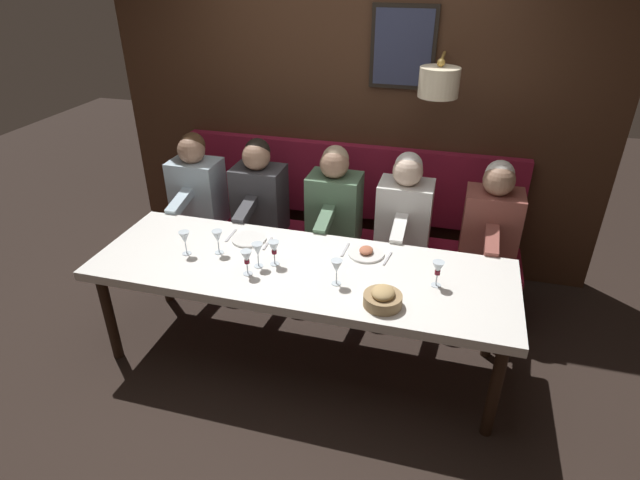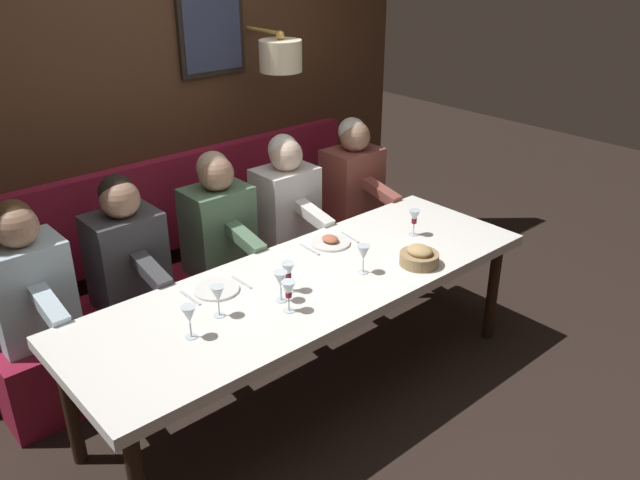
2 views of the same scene
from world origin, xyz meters
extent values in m
plane|color=black|center=(0.00, 0.00, 0.00)|extent=(12.00, 12.00, 0.00)
cube|color=white|center=(0.00, 0.00, 0.71)|extent=(0.90, 2.69, 0.06)
cylinder|color=black|center=(-0.35, -1.24, 0.34)|extent=(0.07, 0.07, 0.68)
cylinder|color=black|center=(0.35, -1.24, 0.34)|extent=(0.07, 0.07, 0.68)
cylinder|color=black|center=(0.35, 1.24, 0.34)|extent=(0.07, 0.07, 0.68)
cube|color=maroon|center=(0.89, 0.00, 0.23)|extent=(0.52, 2.89, 0.45)
cube|color=#422819|center=(1.48, 0.00, 1.45)|extent=(0.10, 4.09, 2.90)
cube|color=maroon|center=(1.39, 0.00, 0.77)|extent=(0.10, 2.89, 0.64)
cube|color=black|center=(1.42, -0.38, 1.87)|extent=(0.04, 0.49, 0.60)
cube|color=#2D334C|center=(1.40, -0.38, 1.87)|extent=(0.01, 0.43, 0.54)
cylinder|color=#B78E3D|center=(1.25, -0.68, 1.84)|extent=(0.35, 0.02, 0.02)
cylinder|color=beige|center=(1.08, -0.68, 1.70)|extent=(0.28, 0.28, 0.20)
sphere|color=#B78E3D|center=(1.08, -0.68, 1.83)|extent=(0.06, 0.06, 0.06)
cube|color=#934C42|center=(0.89, -1.17, 0.73)|extent=(0.30, 0.40, 0.56)
sphere|color=#A37A60|center=(0.87, -1.17, 1.11)|extent=(0.22, 0.22, 0.22)
sphere|color=silver|center=(0.90, -1.17, 1.14)|extent=(0.20, 0.20, 0.20)
cube|color=#934C42|center=(0.60, -1.17, 0.77)|extent=(0.33, 0.09, 0.14)
cube|color=white|center=(0.89, -0.54, 0.73)|extent=(0.30, 0.40, 0.56)
sphere|color=beige|center=(0.87, -0.54, 1.11)|extent=(0.22, 0.22, 0.22)
sphere|color=silver|center=(0.90, -0.54, 1.14)|extent=(0.20, 0.20, 0.20)
cube|color=white|center=(0.60, -0.54, 0.77)|extent=(0.33, 0.09, 0.14)
cube|color=#567A5B|center=(0.89, 0.00, 0.73)|extent=(0.30, 0.40, 0.56)
sphere|color=#A37A60|center=(0.87, 0.00, 1.11)|extent=(0.22, 0.22, 0.22)
sphere|color=tan|center=(0.90, 0.00, 1.14)|extent=(0.20, 0.20, 0.20)
cube|color=#567A5B|center=(0.60, 0.00, 0.77)|extent=(0.33, 0.09, 0.14)
cube|color=#3D3D42|center=(0.89, 0.62, 0.73)|extent=(0.30, 0.40, 0.56)
sphere|color=#A37A60|center=(0.87, 0.62, 1.11)|extent=(0.22, 0.22, 0.22)
sphere|color=black|center=(0.90, 0.62, 1.14)|extent=(0.20, 0.20, 0.20)
cube|color=#3D3D42|center=(0.60, 0.62, 0.77)|extent=(0.33, 0.09, 0.14)
cube|color=silver|center=(0.89, 1.18, 0.73)|extent=(0.30, 0.40, 0.56)
sphere|color=#A37A60|center=(0.87, 1.18, 1.11)|extent=(0.22, 0.22, 0.22)
sphere|color=#4C331E|center=(0.90, 1.18, 1.14)|extent=(0.20, 0.20, 0.20)
cube|color=silver|center=(0.60, 1.18, 0.77)|extent=(0.33, 0.09, 0.14)
cylinder|color=white|center=(0.25, -0.38, 0.75)|extent=(0.24, 0.24, 0.01)
ellipsoid|color=#B76647|center=(0.25, -0.38, 0.77)|extent=(0.11, 0.09, 0.04)
cube|color=silver|center=(0.23, -0.52, 0.74)|extent=(0.17, 0.04, 0.01)
cube|color=silver|center=(0.27, -0.23, 0.74)|extent=(0.18, 0.02, 0.01)
cylinder|color=white|center=(0.23, 0.45, 0.75)|extent=(0.24, 0.24, 0.01)
cube|color=silver|center=(0.21, 0.30, 0.74)|extent=(0.17, 0.02, 0.01)
cube|color=silver|center=(0.25, 0.59, 0.74)|extent=(0.18, 0.02, 0.01)
cylinder|color=silver|center=(-0.13, -0.27, 0.74)|extent=(0.06, 0.06, 0.00)
cylinder|color=silver|center=(-0.13, -0.27, 0.78)|extent=(0.01, 0.01, 0.07)
cone|color=silver|center=(-0.13, -0.27, 0.86)|extent=(0.07, 0.07, 0.08)
cylinder|color=silver|center=(0.02, 0.57, 0.74)|extent=(0.06, 0.06, 0.00)
cylinder|color=silver|center=(0.02, 0.57, 0.78)|extent=(0.01, 0.01, 0.07)
cone|color=silver|center=(0.02, 0.57, 0.86)|extent=(0.07, 0.07, 0.08)
cylinder|color=silver|center=(-0.02, 0.16, 0.74)|extent=(0.06, 0.06, 0.00)
cylinder|color=silver|center=(-0.02, 0.16, 0.78)|extent=(0.01, 0.01, 0.07)
cone|color=silver|center=(-0.02, 0.16, 0.86)|extent=(0.07, 0.07, 0.08)
cylinder|color=maroon|center=(-0.02, 0.16, 0.83)|extent=(0.03, 0.03, 0.02)
cylinder|color=silver|center=(-0.07, 0.25, 0.74)|extent=(0.06, 0.06, 0.00)
cylinder|color=silver|center=(-0.07, 0.25, 0.78)|extent=(0.01, 0.01, 0.07)
cone|color=silver|center=(-0.07, 0.25, 0.86)|extent=(0.07, 0.07, 0.08)
cylinder|color=silver|center=(-0.17, 0.29, 0.74)|extent=(0.06, 0.06, 0.00)
cylinder|color=silver|center=(-0.17, 0.29, 0.78)|extent=(0.01, 0.01, 0.07)
cone|color=silver|center=(-0.17, 0.29, 0.86)|extent=(0.07, 0.07, 0.08)
cylinder|color=maroon|center=(-0.17, 0.29, 0.83)|extent=(0.03, 0.03, 0.02)
cylinder|color=silver|center=(-0.05, 0.77, 0.74)|extent=(0.06, 0.06, 0.00)
cylinder|color=silver|center=(-0.05, 0.77, 0.78)|extent=(0.01, 0.01, 0.07)
cone|color=silver|center=(-0.05, 0.77, 0.86)|extent=(0.07, 0.07, 0.08)
cylinder|color=silver|center=(0.01, -0.85, 0.74)|extent=(0.06, 0.06, 0.00)
cylinder|color=silver|center=(0.01, -0.85, 0.78)|extent=(0.01, 0.01, 0.07)
cone|color=silver|center=(0.01, -0.85, 0.86)|extent=(0.07, 0.07, 0.08)
cylinder|color=maroon|center=(0.01, -0.85, 0.83)|extent=(0.03, 0.03, 0.03)
cylinder|color=#9E7F56|center=(-0.27, -0.57, 0.78)|extent=(0.22, 0.22, 0.07)
ellipsoid|color=tan|center=(-0.27, -0.57, 0.83)|extent=(0.15, 0.13, 0.06)
camera|label=1|loc=(-2.65, -0.86, 2.48)|focal=28.98mm
camera|label=2|loc=(-2.34, 2.00, 2.44)|focal=36.62mm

